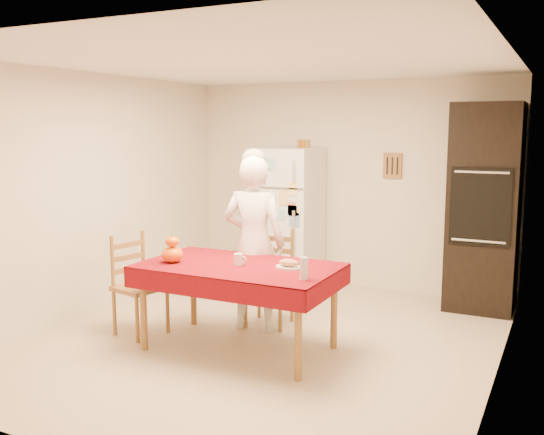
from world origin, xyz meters
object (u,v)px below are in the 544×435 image
Objects in this scene: chair_left at (136,281)px; bread_plate at (289,267)px; seated_woman at (254,244)px; oven_cabinet at (484,208)px; chair_far at (271,273)px; pumpkin_lower at (172,254)px; wine_glass at (304,268)px; dining_table at (239,273)px; coffee_mug at (238,259)px; refrigerator at (287,218)px.

bread_plate is (1.54, 0.12, 0.26)m from chair_left.
oven_cabinet is at bearing -145.70° from seated_woman.
chair_left is at bearing -145.83° from chair_far.
wine_glass is (1.28, -0.04, 0.02)m from pumpkin_lower.
oven_cabinet is at bearing 45.91° from pumpkin_lower.
pumpkin_lower reaches higher than dining_table.
oven_cabinet is 3.66m from chair_left.
dining_table is at bearing -89.77° from chair_far.
seated_woman reaches higher than chair_left.
oven_cabinet is 2.83m from coffee_mug.
wine_glass is at bearing 130.73° from seated_woman.
pumpkin_lower is at bearing 178.09° from wine_glass.
bread_plate is (0.52, -0.72, 0.26)m from chair_far.
refrigerator is 2.23m from coffee_mug.
oven_cabinet is 9.17× the size of bread_plate.
dining_table is (-1.73, -2.20, -0.41)m from oven_cabinet.
wine_glass reaches higher than dining_table.
wine_glass is 0.73× the size of bread_plate.
dining_table is 1.01× the size of seated_woman.
refrigerator reaches higher than dining_table.
oven_cabinet reaches higher than chair_left.
chair_left is 1.17m from seated_woman.
coffee_mug is at bearing -78.02° from dining_table.
coffee_mug is 0.53× the size of pumpkin_lower.
chair_far is at bearing -113.03° from seated_woman.
dining_table is at bearing 17.20° from pumpkin_lower.
coffee_mug reaches higher than dining_table.
refrigerator reaches higher than chair_far.
dining_table is 17.00× the size of coffee_mug.
wine_glass is at bearing -16.53° from coffee_mug.
seated_woman is (0.96, 0.59, 0.34)m from chair_left.
oven_cabinet is at bearing -38.47° from chair_left.
oven_cabinet is at bearing 51.94° from coffee_mug.
dining_table is 1.79× the size of chair_left.
refrigerator reaches higher than pumpkin_lower.
pumpkin_lower is (-0.50, -0.96, 0.33)m from chair_far.
chair_far is at bearing -37.94° from chair_left.
chair_far is 0.92m from bread_plate.
bread_plate is at bearing -58.93° from chair_far.
chair_far is at bearing -70.96° from refrigerator.
oven_cabinet reaches higher than chair_far.
chair_far is 5.40× the size of wine_glass.
oven_cabinet is at bearing 51.79° from dining_table.
bread_plate is at bearing 8.33° from dining_table.
wine_glass is at bearing -112.90° from oven_cabinet.
chair_far reaches higher than pumpkin_lower.
seated_woman is 8.91× the size of pumpkin_lower.
dining_table is (0.55, -2.16, -0.16)m from refrigerator.
chair_far is (-1.80, -1.42, -0.59)m from oven_cabinet.
dining_table is at bearing 96.88° from seated_woman.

